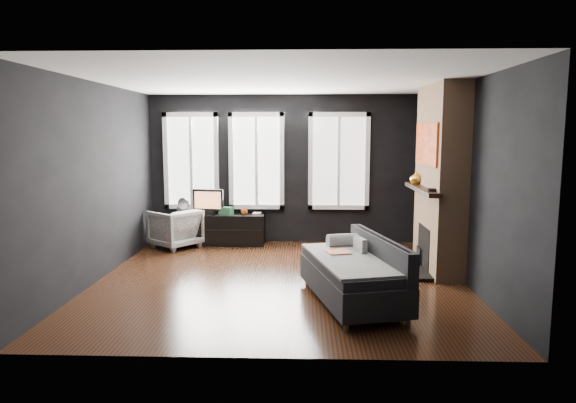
{
  "coord_description": "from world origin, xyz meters",
  "views": [
    {
      "loc": [
        0.34,
        -6.88,
        2.02
      ],
      "look_at": [
        0.1,
        0.3,
        1.05
      ],
      "focal_mm": 32.0,
      "sensor_mm": 36.0,
      "label": 1
    }
  ],
  "objects_px": {
    "media_console": "(220,229)",
    "book": "(253,208)",
    "mantel_vase": "(416,178)",
    "monitor": "(208,200)",
    "mug": "(244,211)",
    "sofa": "(352,270)",
    "armchair": "(175,226)"
  },
  "relations": [
    {
      "from": "media_console",
      "to": "mantel_vase",
      "type": "distance_m",
      "value": 3.62
    },
    {
      "from": "sofa",
      "to": "mantel_vase",
      "type": "height_order",
      "value": "mantel_vase"
    },
    {
      "from": "mug",
      "to": "book",
      "type": "bearing_deg",
      "value": 30.42
    },
    {
      "from": "sofa",
      "to": "book",
      "type": "distance_m",
      "value": 3.58
    },
    {
      "from": "book",
      "to": "armchair",
      "type": "bearing_deg",
      "value": -165.53
    },
    {
      "from": "book",
      "to": "mantel_vase",
      "type": "height_order",
      "value": "mantel_vase"
    },
    {
      "from": "book",
      "to": "mantel_vase",
      "type": "xyz_separation_m",
      "value": [
        2.66,
        -1.25,
        0.67
      ]
    },
    {
      "from": "armchair",
      "to": "mantel_vase",
      "type": "relative_size",
      "value": 3.66
    },
    {
      "from": "armchair",
      "to": "mug",
      "type": "relative_size",
      "value": 6.45
    },
    {
      "from": "sofa",
      "to": "book",
      "type": "xyz_separation_m",
      "value": [
        -1.51,
        3.23,
        0.26
      ]
    },
    {
      "from": "media_console",
      "to": "book",
      "type": "distance_m",
      "value": 0.7
    },
    {
      "from": "mug",
      "to": "mantel_vase",
      "type": "xyz_separation_m",
      "value": [
        2.8,
        -1.16,
        0.71
      ]
    },
    {
      "from": "sofa",
      "to": "monitor",
      "type": "relative_size",
      "value": 3.23
    },
    {
      "from": "media_console",
      "to": "book",
      "type": "height_order",
      "value": "book"
    },
    {
      "from": "sofa",
      "to": "mantel_vase",
      "type": "distance_m",
      "value": 2.48
    },
    {
      "from": "media_console",
      "to": "mantel_vase",
      "type": "bearing_deg",
      "value": -19.9
    },
    {
      "from": "monitor",
      "to": "book",
      "type": "xyz_separation_m",
      "value": [
        0.8,
        0.06,
        -0.15
      ]
    },
    {
      "from": "sofa",
      "to": "media_console",
      "type": "relative_size",
      "value": 1.14
    },
    {
      "from": "sofa",
      "to": "armchair",
      "type": "relative_size",
      "value": 2.45
    },
    {
      "from": "monitor",
      "to": "book",
      "type": "height_order",
      "value": "monitor"
    },
    {
      "from": "monitor",
      "to": "mantel_vase",
      "type": "xyz_separation_m",
      "value": [
        3.46,
        -1.19,
        0.52
      ]
    },
    {
      "from": "armchair",
      "to": "mantel_vase",
      "type": "distance_m",
      "value": 4.21
    },
    {
      "from": "sofa",
      "to": "mug",
      "type": "relative_size",
      "value": 15.83
    },
    {
      "from": "sofa",
      "to": "monitor",
      "type": "bearing_deg",
      "value": 112.25
    },
    {
      "from": "armchair",
      "to": "media_console",
      "type": "distance_m",
      "value": 0.81
    },
    {
      "from": "armchair",
      "to": "media_console",
      "type": "xyz_separation_m",
      "value": [
        0.75,
        0.29,
        -0.1
      ]
    },
    {
      "from": "book",
      "to": "monitor",
      "type": "bearing_deg",
      "value": -175.77
    },
    {
      "from": "mug",
      "to": "monitor",
      "type": "bearing_deg",
      "value": 177.74
    },
    {
      "from": "mantel_vase",
      "to": "sofa",
      "type": "bearing_deg",
      "value": -119.95
    },
    {
      "from": "armchair",
      "to": "book",
      "type": "height_order",
      "value": "book"
    },
    {
      "from": "mug",
      "to": "mantel_vase",
      "type": "distance_m",
      "value": 3.12
    },
    {
      "from": "mantel_vase",
      "to": "armchair",
      "type": "bearing_deg",
      "value": 167.32
    }
  ]
}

